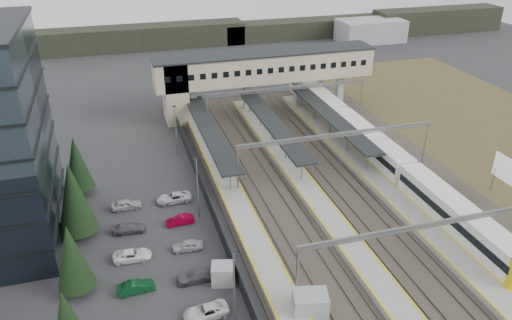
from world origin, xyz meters
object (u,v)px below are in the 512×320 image
object	(u,v)px
train	(370,144)
relay_cabin_near	(310,305)
billboard	(512,175)
relay_cabin_far	(223,274)
footbridge	(250,71)

from	to	relation	value
train	relay_cabin_near	bearing A→B (deg)	-126.72
relay_cabin_near	train	world-z (taller)	train
relay_cabin_near	billboard	bearing A→B (deg)	20.43
relay_cabin_near	train	bearing A→B (deg)	53.28
relay_cabin_far	footbridge	size ratio (longest dim) A/B	0.07
relay_cabin_far	footbridge	world-z (taller)	footbridge
train	footbridge	bearing A→B (deg)	118.02
footbridge	relay_cabin_far	bearing A→B (deg)	-109.24
relay_cabin_far	footbridge	bearing A→B (deg)	70.76
relay_cabin_near	train	size ratio (longest dim) A/B	0.06
footbridge	train	world-z (taller)	footbridge
relay_cabin_near	relay_cabin_far	distance (m)	9.62
billboard	relay_cabin_far	bearing A→B (deg)	-172.54
relay_cabin_far	train	xyz separation A→B (m)	(27.86, 21.48, 1.10)
relay_cabin_far	billboard	distance (m)	39.39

